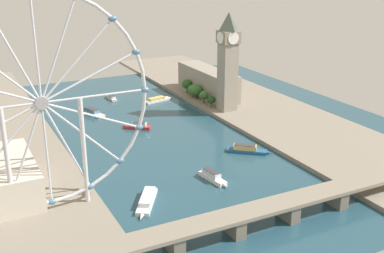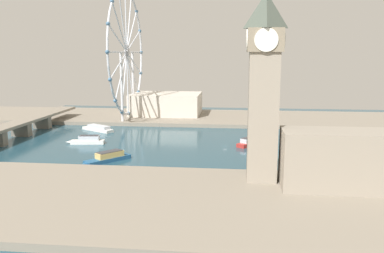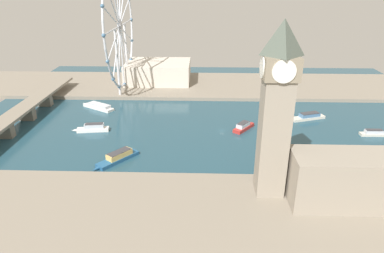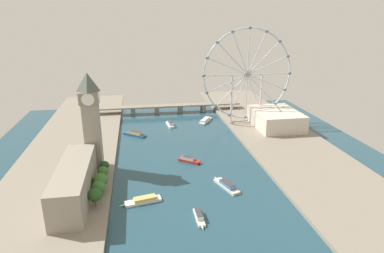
% 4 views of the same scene
% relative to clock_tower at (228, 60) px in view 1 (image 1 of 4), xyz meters
% --- Properties ---
extents(ground_plane, '(391.42, 391.42, 0.00)m').
position_rel_clock_tower_xyz_m(ground_plane, '(81.54, 19.31, -46.67)').
color(ground_plane, '#234756').
extents(riverbank_left, '(90.00, 520.00, 3.00)m').
position_rel_clock_tower_xyz_m(riverbank_left, '(-29.17, 19.31, -45.17)').
color(riverbank_left, gray).
rests_on(riverbank_left, ground_plane).
extents(clock_tower, '(16.40, 16.40, 83.91)m').
position_rel_clock_tower_xyz_m(clock_tower, '(0.00, 0.00, 0.00)').
color(clock_tower, gray).
rests_on(clock_tower, riverbank_left).
extents(parliament_block, '(22.00, 85.80, 25.34)m').
position_rel_clock_tower_xyz_m(parliament_block, '(-8.86, -50.90, -31.00)').
color(parliament_block, gray).
rests_on(parliament_block, riverbank_left).
extents(tree_row_embankment, '(12.32, 61.57, 13.96)m').
position_rel_clock_tower_xyz_m(tree_row_embankment, '(7.66, -44.19, -35.51)').
color(tree_row_embankment, '#513823').
rests_on(tree_row_embankment, riverbank_left).
extents(ferris_wheel, '(114.38, 3.20, 115.32)m').
position_rel_clock_tower_xyz_m(ferris_wheel, '(173.63, 109.94, 14.52)').
color(ferris_wheel, silver).
rests_on(ferris_wheel, riverbank_right).
extents(river_bridge, '(203.42, 14.86, 11.28)m').
position_rel_clock_tower_xyz_m(river_bridge, '(81.54, 171.29, -38.25)').
color(river_bridge, gray).
rests_on(river_bridge, ground_plane).
extents(tour_boat_0, '(28.08, 23.95, 5.78)m').
position_rel_clock_tower_xyz_m(tour_boat_0, '(34.19, 84.51, -44.35)').
color(tour_boat_0, '#235684').
rests_on(tour_boat_0, ground_plane).
extents(tour_boat_1, '(31.62, 12.56, 4.13)m').
position_rel_clock_tower_xyz_m(tour_boat_1, '(39.69, -60.83, -44.96)').
color(tour_boat_1, white).
rests_on(tour_boat_1, ground_plane).
extents(tour_boat_2, '(15.97, 32.30, 5.13)m').
position_rel_clock_tower_xyz_m(tour_boat_2, '(106.16, -49.35, -44.62)').
color(tour_boat_2, beige).
rests_on(tour_boat_2, ground_plane).
extents(tour_boat_3, '(22.70, 32.55, 4.60)m').
position_rel_clock_tower_xyz_m(tour_boat_3, '(124.46, 121.90, -44.70)').
color(tour_boat_3, white).
rests_on(tour_boat_3, ground_plane).
extents(tour_boat_4, '(21.71, 17.77, 5.69)m').
position_rel_clock_tower_xyz_m(tour_boat_4, '(84.36, 3.16, -44.42)').
color(tour_boat_4, '#B22D28').
rests_on(tour_boat_4, ground_plane).
extents(tour_boat_5, '(5.19, 24.19, 4.48)m').
position_rel_clock_tower_xyz_m(tour_boat_5, '(76.38, -88.12, -44.87)').
color(tour_boat_5, beige).
rests_on(tour_boat_5, ground_plane).
extents(tour_boat_6, '(8.55, 26.62, 5.98)m').
position_rel_clock_tower_xyz_m(tour_boat_6, '(77.39, 112.85, -44.25)').
color(tour_boat_6, white).
rests_on(tour_boat_6, ground_plane).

